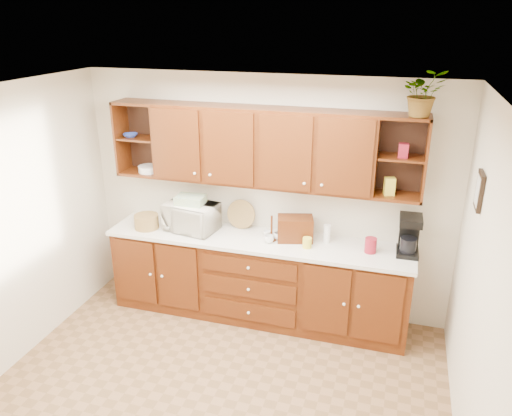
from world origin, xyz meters
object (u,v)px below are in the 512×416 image
Objects in this scene: potted_plant at (423,93)px; coffee_maker at (409,235)px; bread_box at (295,229)px; microwave at (191,217)px.

coffee_maker is at bearing 6.26° from potted_plant.
bread_box is at bearing -179.34° from potted_plant.
microwave is at bearing -179.41° from coffee_maker.
microwave is at bearing 168.30° from bread_box.
bread_box is 0.87× the size of potted_plant.
microwave is 2.65m from potted_plant.
coffee_maker is (2.27, 0.08, 0.04)m from microwave.
coffee_maker is at bearing -14.13° from bread_box.
coffee_maker is (1.13, 0.02, 0.06)m from bread_box.
potted_plant is at bearing -14.26° from bread_box.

